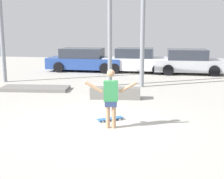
# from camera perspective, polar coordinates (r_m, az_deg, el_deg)

# --- Properties ---
(ground_plane) EXTENTS (36.00, 36.00, 0.00)m
(ground_plane) POSITION_cam_1_polar(r_m,az_deg,el_deg) (8.79, -3.24, -6.76)
(ground_plane) COLOR #B2ADA3
(skateboarder) EXTENTS (1.39, 0.31, 1.63)m
(skateboarder) POSITION_cam_1_polar(r_m,az_deg,el_deg) (8.41, -0.22, -1.16)
(skateboarder) COLOR tan
(skateboarder) RESTS_ON ground_plane
(skateboard) EXTENTS (0.77, 0.64, 0.08)m
(skateboard) POSITION_cam_1_polar(r_m,az_deg,el_deg) (9.27, -0.34, -5.34)
(skateboard) COLOR #2D66B2
(skateboard) RESTS_ON ground_plane
(grind_box) EXTENTS (1.96, 0.71, 0.44)m
(grind_box) POSITION_cam_1_polar(r_m,az_deg,el_deg) (11.99, 0.59, -0.65)
(grind_box) COLOR slate
(grind_box) RESTS_ON ground_plane
(manual_pad) EXTENTS (3.03, 1.45, 0.14)m
(manual_pad) POSITION_cam_1_polar(r_m,az_deg,el_deg) (14.05, -13.89, 0.19)
(manual_pad) COLOR slate
(manual_pad) RESTS_ON ground_plane
(canopy_support_left) EXTENTS (5.56, 0.20, 5.74)m
(canopy_support_left) POSITION_cam_1_polar(r_m,az_deg,el_deg) (15.16, -10.71, 14.24)
(canopy_support_left) COLOR gray
(canopy_support_left) RESTS_ON ground_plane
(canopy_support_right) EXTENTS (5.56, 0.20, 5.74)m
(canopy_support_right) POSITION_cam_1_polar(r_m,az_deg,el_deg) (14.21, 16.87, 14.14)
(canopy_support_right) COLOR gray
(canopy_support_right) RESTS_ON ground_plane
(parked_car_blue) EXTENTS (4.60, 2.05, 1.41)m
(parked_car_blue) POSITION_cam_1_polar(r_m,az_deg,el_deg) (19.46, -5.08, 5.39)
(parked_car_blue) COLOR #284793
(parked_car_blue) RESTS_ON ground_plane
(parked_car_white) EXTENTS (4.04, 1.93, 1.44)m
(parked_car_white) POSITION_cam_1_polar(r_m,az_deg,el_deg) (18.90, 4.50, 5.26)
(parked_car_white) COLOR white
(parked_car_white) RESTS_ON ground_plane
(parked_car_silver) EXTENTS (4.16, 2.07, 1.42)m
(parked_car_silver) POSITION_cam_1_polar(r_m,az_deg,el_deg) (18.77, 13.87, 4.88)
(parked_car_silver) COLOR #B7BABF
(parked_car_silver) RESTS_ON ground_plane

